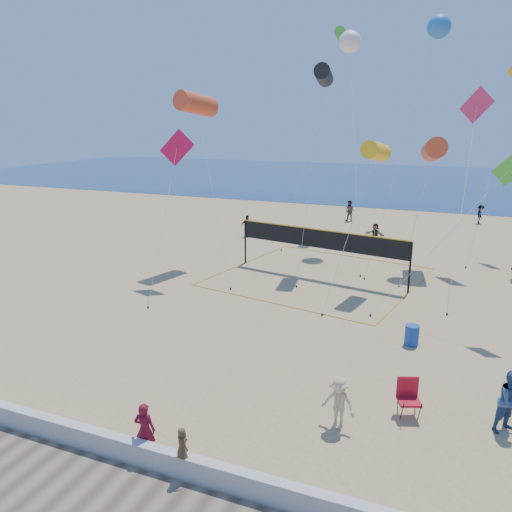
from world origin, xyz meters
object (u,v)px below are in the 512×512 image
at_px(woman, 145,430).
at_px(volleyball_net, 320,244).
at_px(camp_chair, 408,395).
at_px(trash_barrel, 412,335).

relative_size(woman, volleyball_net, 0.13).
bearing_deg(woman, camp_chair, -155.03).
height_order(trash_barrel, volleyball_net, volleyball_net).
relative_size(camp_chair, volleyball_net, 0.11).
bearing_deg(volleyball_net, camp_chair, -53.07).
distance_m(woman, volleyball_net, 16.42).
height_order(woman, volleyball_net, volleyball_net).
xyz_separation_m(camp_chair, volleyball_net, (-5.88, 11.96, 1.19)).
bearing_deg(trash_barrel, camp_chair, -85.99).
xyz_separation_m(woman, trash_barrel, (5.64, 9.38, -0.36)).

